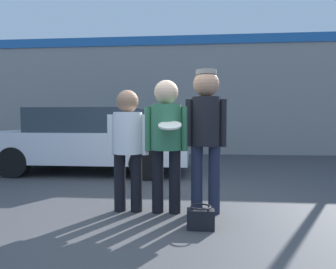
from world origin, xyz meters
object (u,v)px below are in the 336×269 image
object	(u,v)px
person_middle_with_frisbee	(166,133)
shrub	(106,139)
person_right	(206,126)
person_left	(128,140)
handbag	(201,218)
parked_car_near	(92,139)

from	to	relation	value
person_middle_with_frisbee	shrub	size ratio (longest dim) A/B	1.56
person_middle_with_frisbee	person_right	bearing A→B (deg)	2.73
person_left	shrub	world-z (taller)	person_left
person_right	person_left	bearing A→B (deg)	-179.92
person_left	person_middle_with_frisbee	xyz separation A→B (m)	(0.50, -0.02, 0.09)
handbag	person_right	bearing A→B (deg)	82.92
shrub	person_middle_with_frisbee	bearing A→B (deg)	-66.04
parked_car_near	person_left	bearing A→B (deg)	-62.57
person_left	person_right	size ratio (longest dim) A/B	0.87
shrub	handbag	xyz separation A→B (m)	(2.97, -6.26, -0.42)
handbag	shrub	bearing A→B (deg)	115.39
person_middle_with_frisbee	person_right	distance (m)	0.51
parked_car_near	shrub	xyz separation A→B (m)	(-0.54, 2.81, -0.18)
person_middle_with_frisbee	handbag	world-z (taller)	person_middle_with_frisbee
parked_car_near	shrub	size ratio (longest dim) A/B	4.03
person_middle_with_frisbee	shrub	world-z (taller)	person_middle_with_frisbee
person_middle_with_frisbee	parked_car_near	world-z (taller)	person_middle_with_frisbee
person_middle_with_frisbee	handbag	distance (m)	1.14
person_right	shrub	xyz separation A→B (m)	(-3.04, 5.70, -0.57)
shrub	handbag	bearing A→B (deg)	-64.61
person_right	handbag	size ratio (longest dim) A/B	6.07
person_middle_with_frisbee	person_right	xyz separation A→B (m)	(0.50, 0.02, 0.09)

